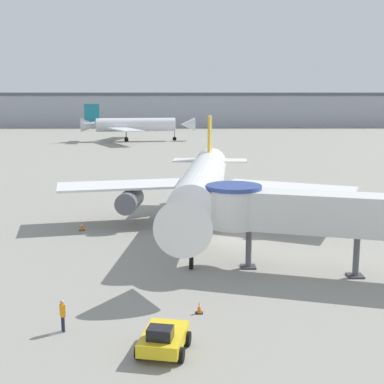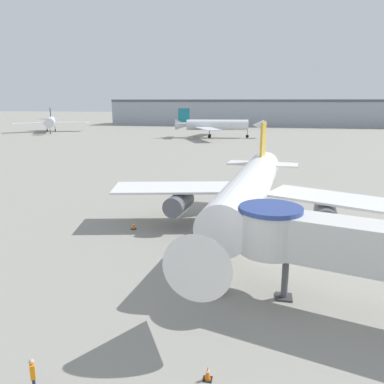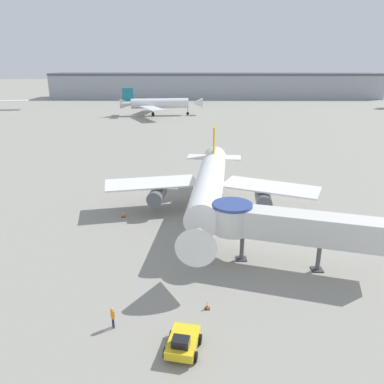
# 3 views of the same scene
# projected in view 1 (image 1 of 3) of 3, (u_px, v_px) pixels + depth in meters

# --- Properties ---
(ground_plane) EXTENTS (800.00, 800.00, 0.00)m
(ground_plane) POSITION_uv_depth(u_px,v_px,m) (229.00, 239.00, 47.63)
(ground_plane) COLOR gray
(main_airplane) EXTENTS (29.77, 32.73, 10.31)m
(main_airplane) POSITION_uv_depth(u_px,v_px,m) (203.00, 184.00, 50.41)
(main_airplane) COLOR white
(main_airplane) RESTS_ON ground_plane
(jet_bridge) EXTENTS (16.54, 7.35, 6.19)m
(jet_bridge) POSITION_uv_depth(u_px,v_px,m) (304.00, 211.00, 38.02)
(jet_bridge) COLOR silver
(jet_bridge) RESTS_ON ground_plane
(pushback_tug_yellow) EXTENTS (2.81, 3.56, 1.63)m
(pushback_tug_yellow) POSITION_uv_depth(u_px,v_px,m) (163.00, 339.00, 26.58)
(pushback_tug_yellow) COLOR yellow
(pushback_tug_yellow) RESTS_ON ground_plane
(traffic_cone_near_nose) EXTENTS (0.43, 0.43, 0.71)m
(traffic_cone_near_nose) POSITION_uv_depth(u_px,v_px,m) (199.00, 308.00, 31.44)
(traffic_cone_near_nose) COLOR black
(traffic_cone_near_nose) RESTS_ON ground_plane
(traffic_cone_port_wing) EXTENTS (0.50, 0.50, 0.82)m
(traffic_cone_port_wing) POSITION_uv_depth(u_px,v_px,m) (82.00, 226.00, 50.65)
(traffic_cone_port_wing) COLOR black
(traffic_cone_port_wing) RESTS_ON ground_plane
(traffic_cone_starboard_wing) EXTENTS (0.40, 0.40, 0.67)m
(traffic_cone_starboard_wing) POSITION_uv_depth(u_px,v_px,m) (325.00, 232.00, 48.89)
(traffic_cone_starboard_wing) COLOR black
(traffic_cone_starboard_wing) RESTS_ON ground_plane
(ground_crew_marshaller) EXTENTS (0.36, 0.40, 1.82)m
(ground_crew_marshaller) POSITION_uv_depth(u_px,v_px,m) (63.00, 313.00, 28.88)
(ground_crew_marshaller) COLOR #1E2338
(ground_crew_marshaller) RESTS_ON ground_plane
(background_jet_teal_tail) EXTENTS (31.53, 35.02, 10.24)m
(background_jet_teal_tail) POSITION_uv_depth(u_px,v_px,m) (133.00, 125.00, 147.24)
(background_jet_teal_tail) COLOR silver
(background_jet_teal_tail) RESTS_ON ground_plane
(terminal_building) EXTENTS (179.79, 22.70, 13.48)m
(terminal_building) POSITION_uv_depth(u_px,v_px,m) (212.00, 109.00, 218.63)
(terminal_building) COLOR #999EA8
(terminal_building) RESTS_ON ground_plane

